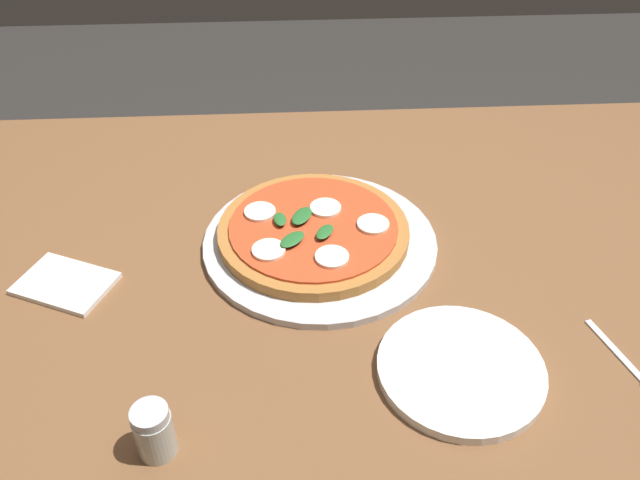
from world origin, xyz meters
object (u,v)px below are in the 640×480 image
object	(u,v)px
plate_white	(461,369)
pizza	(313,231)
dining_table	(324,300)
pepper_shaker	(154,431)
serving_tray	(320,242)
napkin	(65,284)

from	to	relation	value
plate_white	pizza	bearing A→B (deg)	122.47
dining_table	pepper_shaker	distance (m)	0.41
serving_tray	napkin	xyz separation A→B (m)	(-0.37, -0.07, -0.00)
plate_white	napkin	xyz separation A→B (m)	(-0.53, 0.19, -0.00)
plate_white	pepper_shaker	bearing A→B (deg)	-166.39
dining_table	pizza	bearing A→B (deg)	121.39
dining_table	napkin	bearing A→B (deg)	-172.21
dining_table	serving_tray	bearing A→B (deg)	107.75
dining_table	plate_white	bearing A→B (deg)	-57.42
dining_table	serving_tray	xyz separation A→B (m)	(-0.01, 0.02, 0.11)
serving_tray	pepper_shaker	world-z (taller)	pepper_shaker
serving_tray	pizza	world-z (taller)	pizza
dining_table	napkin	xyz separation A→B (m)	(-0.38, -0.05, 0.11)
napkin	serving_tray	bearing A→B (deg)	10.75
pizza	plate_white	size ratio (longest dim) A/B	1.41
pepper_shaker	pizza	bearing A→B (deg)	61.69
dining_table	serving_tray	distance (m)	0.11
pizza	pepper_shaker	world-z (taller)	pepper_shaker
dining_table	napkin	size ratio (longest dim) A/B	11.02
pizza	plate_white	world-z (taller)	pizza
serving_tray	napkin	bearing A→B (deg)	-169.25
dining_table	plate_white	distance (m)	0.31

